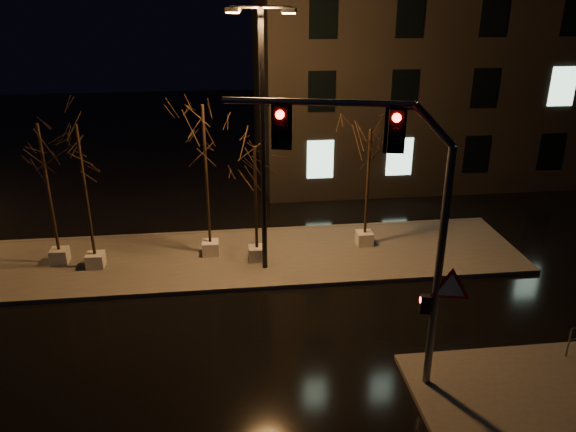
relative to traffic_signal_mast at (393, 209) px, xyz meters
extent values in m
plane|color=black|center=(-3.30, 1.96, -5.13)|extent=(90.00, 90.00, 0.00)
cube|color=#4A4742|center=(-3.30, 7.96, -5.05)|extent=(22.00, 5.00, 0.15)
cube|color=#4A4742|center=(4.20, -1.54, -5.05)|extent=(7.00, 5.00, 0.15)
cube|color=black|center=(10.70, 19.96, 2.37)|extent=(25.00, 12.00, 15.00)
cube|color=beige|center=(-10.47, 8.23, -4.70)|extent=(0.65, 0.65, 0.55)
cylinder|color=black|center=(-10.47, 8.23, -1.97)|extent=(0.11, 0.11, 4.92)
cube|color=beige|center=(-9.02, 7.67, -4.70)|extent=(0.65, 0.65, 0.55)
cylinder|color=black|center=(-9.02, 7.67, -1.94)|extent=(0.11, 0.11, 4.98)
cube|color=beige|center=(-4.68, 8.25, -4.70)|extent=(0.65, 0.65, 0.55)
cylinder|color=black|center=(-4.68, 8.25, -1.71)|extent=(0.11, 0.11, 5.43)
cube|color=beige|center=(-2.87, 7.53, -4.70)|extent=(0.65, 0.65, 0.55)
cylinder|color=black|center=(-2.87, 7.53, -2.41)|extent=(0.11, 0.11, 4.03)
cube|color=beige|center=(1.63, 8.41, -4.70)|extent=(0.65, 0.65, 0.55)
cylinder|color=black|center=(1.63, 8.41, -2.27)|extent=(0.11, 0.11, 4.31)
cylinder|color=slate|center=(1.20, -0.29, -1.69)|extent=(0.20, 0.20, 6.58)
cylinder|color=slate|center=(-1.83, 0.45, 2.52)|extent=(4.30, 1.19, 0.15)
cube|color=black|center=(-0.08, 0.02, 1.92)|extent=(0.38, 0.31, 0.99)
cube|color=black|center=(-2.64, 0.65, 1.92)|extent=(0.38, 0.31, 0.99)
cube|color=black|center=(0.96, -0.23, -2.57)|extent=(0.28, 0.25, 0.49)
cone|color=red|center=(1.50, -0.42, -2.02)|extent=(1.12, 0.30, 1.14)
sphere|color=#FF0C07|center=(1.20, -0.29, 2.25)|extent=(0.20, 0.20, 0.20)
cylinder|color=black|center=(-2.62, 6.87, -0.32)|extent=(0.19, 0.19, 9.32)
cylinder|color=black|center=(-2.62, 6.87, 4.34)|extent=(1.96, 0.79, 0.09)
cube|color=#FF9632|center=(-3.49, 7.19, 4.20)|extent=(0.53, 0.40, 0.19)
cube|color=#FF9632|center=(-1.74, 6.55, 4.20)|extent=(0.53, 0.40, 0.19)
cylinder|color=slate|center=(5.62, 0.32, -4.54)|extent=(0.05, 0.05, 0.88)
camera|label=1|loc=(-3.99, -12.13, 5.00)|focal=35.00mm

